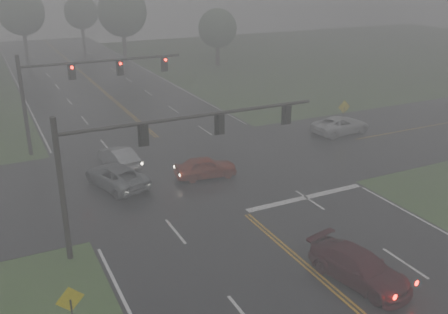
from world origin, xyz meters
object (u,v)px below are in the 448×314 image
signal_gantry_near (149,147)px  signal_gantry_far (74,81)px  sedan_maroon (358,281)px  sedan_red (206,177)px  car_grey (117,186)px  pickup_white (340,133)px  sedan_silver (120,167)px

signal_gantry_near → signal_gantry_far: (-0.54, 16.58, 0.20)m
sedan_maroon → sedan_red: bearing=83.0°
sedan_maroon → sedan_red: sedan_maroon is taller
car_grey → signal_gantry_far: (-0.54, 9.00, 5.40)m
sedan_maroon → signal_gantry_near: 11.96m
pickup_white → signal_gantry_far: (-21.22, 6.42, 5.40)m
sedan_silver → car_grey: car_grey is taller
sedan_red → sedan_silver: bearing=54.7°
sedan_silver → signal_gantry_near: 12.20m
signal_gantry_far → pickup_white: bearing=-16.8°
sedan_red → signal_gantry_near: 10.18m
car_grey → signal_gantry_far: signal_gantry_far is taller
sedan_maroon → car_grey: bearing=102.9°
sedan_maroon → signal_gantry_far: bearing=95.6°
signal_gantry_far → sedan_silver: bearing=-73.7°
signal_gantry_near → signal_gantry_far: bearing=91.9°
sedan_red → pickup_white: 15.19m
sedan_silver → signal_gantry_near: bearing=74.8°
car_grey → pickup_white: 20.84m
sedan_silver → signal_gantry_near: (-1.09, -10.98, 5.20)m
sedan_silver → car_grey: 3.58m
sedan_maroon → pickup_white: size_ratio=0.95×
signal_gantry_far → signal_gantry_near: bearing=-88.1°
sedan_red → signal_gantry_near: signal_gantry_near is taller
pickup_white → signal_gantry_far: size_ratio=0.42×
sedan_silver → car_grey: bearing=62.7°
sedan_silver → car_grey: (-1.09, -3.41, 0.00)m
sedan_maroon → pickup_white: (13.47, 18.15, 0.00)m
car_grey → signal_gantry_far: bearing=-103.1°
sedan_silver → signal_gantry_near: signal_gantry_near is taller
pickup_white → signal_gantry_near: bearing=111.3°
sedan_silver → sedan_maroon: bearing=98.3°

